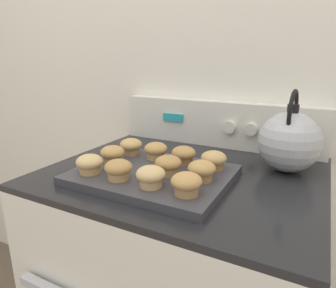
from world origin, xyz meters
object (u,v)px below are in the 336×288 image
object	(u,v)px
muffin_r2_c0	(131,146)
muffin_r2_c3	(214,160)
muffin_r2_c1	(156,150)
muffin_r0_c2	(151,176)
muffin_r0_c1	(118,169)
muffin_r1_c3	(202,170)
tea_kettle	(289,141)
muffin_r2_c2	(183,155)
muffin_r1_c0	(113,154)
muffin_pan	(153,175)
muffin_r0_c3	(186,183)
muffin_r0_c0	(90,164)
muffin_r1_c2	(168,165)

from	to	relation	value
muffin_r2_c0	muffin_r2_c3	xyz separation A→B (m)	(0.28, -0.00, 0.00)
muffin_r2_c1	muffin_r0_c2	bearing A→B (deg)	-63.38
muffin_r0_c1	muffin_r0_c2	world-z (taller)	same
muffin_r1_c3	tea_kettle	distance (m)	0.29
muffin_r0_c2	tea_kettle	size ratio (longest dim) A/B	0.30
muffin_r2_c2	muffin_r2_c1	bearing A→B (deg)	-178.87
muffin_r1_c0	muffin_r2_c2	size ratio (longest dim) A/B	1.00
muffin_r0_c2	muffin_r2_c2	size ratio (longest dim) A/B	1.00
muffin_r1_c3	muffin_r2_c1	bearing A→B (deg)	153.69
muffin_pan	muffin_r0_c1	size ratio (longest dim) A/B	5.83
muffin_r0_c3	muffin_r0_c1	bearing A→B (deg)	179.53
muffin_pan	muffin_r2_c3	world-z (taller)	muffin_r2_c3
muffin_r1_c0	muffin_r1_c3	xyz separation A→B (m)	(0.28, -0.00, 0.00)
muffin_r0_c2	muffin_r0_c3	bearing A→B (deg)	0.15
muffin_pan	tea_kettle	world-z (taller)	tea_kettle
muffin_r0_c3	muffin_r0_c0	bearing A→B (deg)	-179.92
muffin_r0_c1	muffin_r0_c0	bearing A→B (deg)	-178.79
muffin_r0_c0	muffin_r2_c2	bearing A→B (deg)	44.67
muffin_r0_c2	muffin_r2_c3	bearing A→B (deg)	62.99
muffin_r1_c0	muffin_r0_c1	bearing A→B (deg)	-45.84
tea_kettle	muffin_r0_c2	bearing A→B (deg)	-129.49
muffin_r2_c3	muffin_r0_c1	bearing A→B (deg)	-136.38
tea_kettle	muffin_pan	bearing A→B (deg)	-143.56
muffin_r0_c1	muffin_r1_c3	bearing A→B (deg)	25.70
muffin_r2_c2	tea_kettle	bearing A→B (deg)	27.41
muffin_pan	muffin_r1_c0	distance (m)	0.14
muffin_r2_c3	tea_kettle	size ratio (longest dim) A/B	0.30
muffin_pan	muffin_r0_c3	distance (m)	0.17
muffin_r1_c3	muffin_r2_c0	world-z (taller)	same
muffin_r1_c2	muffin_r2_c3	size ratio (longest dim) A/B	1.00
muffin_r0_c2	muffin_r2_c3	world-z (taller)	same
muffin_r0_c0	muffin_r1_c0	world-z (taller)	same
muffin_r0_c2	muffin_r2_c3	size ratio (longest dim) A/B	1.00
muffin_r0_c3	muffin_r2_c1	size ratio (longest dim) A/B	1.00
muffin_r0_c3	muffin_r1_c0	world-z (taller)	same
muffin_pan	muffin_r2_c0	distance (m)	0.17
muffin_r1_c0	muffin_r1_c2	xyz separation A→B (m)	(0.18, -0.01, 0.00)
muffin_r0_c1	muffin_r1_c3	xyz separation A→B (m)	(0.19, 0.09, 0.00)
muffin_r1_c0	muffin_r2_c2	xyz separation A→B (m)	(0.18, 0.09, 0.00)
muffin_r2_c1	muffin_r2_c3	size ratio (longest dim) A/B	1.00
muffin_r0_c2	muffin_r2_c1	world-z (taller)	same
muffin_r1_c0	muffin_r1_c3	size ratio (longest dim) A/B	1.00
muffin_r0_c1	muffin_r2_c2	distance (m)	0.21
muffin_r0_c2	muffin_r1_c2	size ratio (longest dim) A/B	1.00
muffin_r0_c0	muffin_r0_c2	size ratio (longest dim) A/B	1.00
muffin_r1_c0	muffin_r2_c1	distance (m)	0.13
muffin_r2_c3	muffin_r0_c2	bearing A→B (deg)	-117.01
muffin_r1_c0	muffin_r2_c0	distance (m)	0.09
muffin_r0_c3	tea_kettle	distance (m)	0.37
muffin_pan	muffin_r1_c2	bearing A→B (deg)	-3.19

